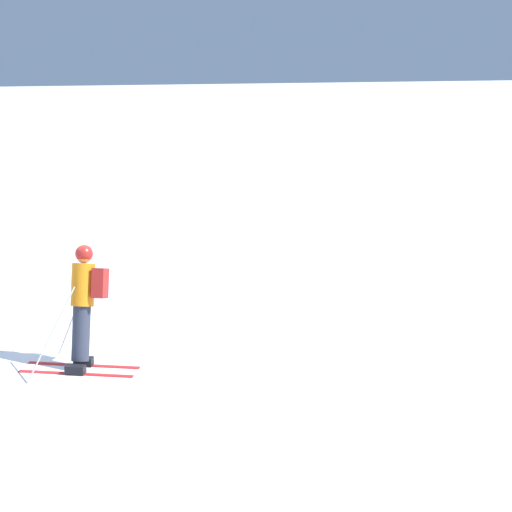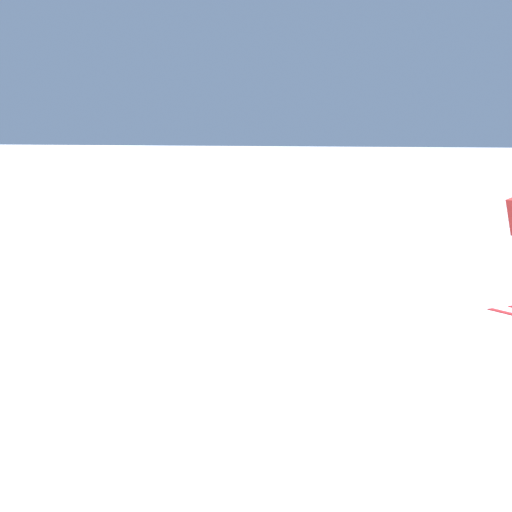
% 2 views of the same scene
% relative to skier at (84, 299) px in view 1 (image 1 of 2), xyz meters
% --- Properties ---
extents(ground_plane, '(300.00, 300.00, 0.00)m').
position_rel_skier_xyz_m(ground_plane, '(-1.09, -0.17, -1.00)').
color(ground_plane, white).
extents(skier, '(1.52, 1.67, 1.82)m').
position_rel_skier_xyz_m(skier, '(0.00, 0.00, 0.00)').
color(skier, red).
rests_on(skier, ground).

